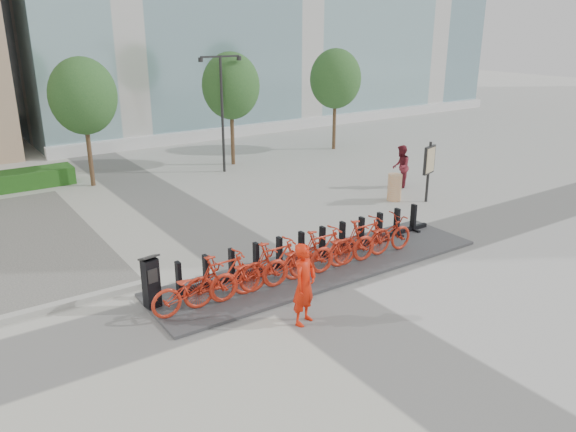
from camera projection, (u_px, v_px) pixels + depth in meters
ground at (288, 284)px, 14.30m from camera, size 120.00×120.00×0.00m
tree_1 at (83, 96)px, 21.72m from camera, size 2.60×2.60×5.10m
tree_2 at (231, 86)px, 25.16m from camera, size 2.60×2.60×5.10m
tree_3 at (335, 79)px, 28.34m from camera, size 2.60×2.60×5.10m
streetlamp at (222, 100)px, 24.00m from camera, size 2.00×0.20×5.00m
dock_pad at (322, 266)px, 15.21m from camera, size 9.60×2.40×0.08m
dock_rail_posts at (314, 245)px, 15.46m from camera, size 8.02×0.50×0.85m
bike_0 at (195, 288)px, 12.68m from camera, size 2.09×0.73×1.10m
bike_1 at (223, 277)px, 13.04m from camera, size 2.03×0.57×1.22m
bike_2 at (250, 272)px, 13.44m from camera, size 2.09×0.73×1.10m
bike_3 at (275, 263)px, 13.80m from camera, size 2.03×0.57×1.22m
bike_4 at (299, 259)px, 14.20m from camera, size 2.09×0.73×1.10m
bike_5 at (321, 251)px, 14.56m from camera, size 2.03×0.57×1.22m
bike_6 at (343, 247)px, 14.96m from camera, size 2.09×0.73×1.10m
bike_7 at (363, 239)px, 15.33m from camera, size 2.03×0.57×1.22m
bike_8 at (383, 236)px, 15.73m from camera, size 2.09×0.73×1.10m
kiosk at (151, 282)px, 12.78m from camera, size 0.45×0.39×1.31m
worker_red at (304, 284)px, 12.15m from camera, size 0.80×0.68×1.87m
pedestrian at (401, 167)px, 22.35m from camera, size 1.05×1.04×1.71m
construction_barrel at (395, 187)px, 20.83m from camera, size 0.63×0.63×1.00m
map_sign at (429, 163)px, 20.34m from camera, size 0.73×0.33×2.25m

